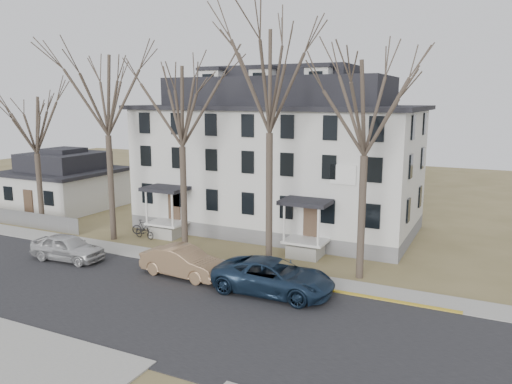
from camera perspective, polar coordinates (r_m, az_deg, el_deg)
The scene contains 17 objects.
ground at distance 22.90m, azimuth -11.51°, elevation -14.74°, with size 120.00×120.00×0.00m, color olive.
main_road at distance 24.36m, azimuth -8.59°, elevation -13.04°, with size 120.00×10.00×0.04m, color #27272A.
far_sidewalk at distance 29.13m, azimuth -1.82°, elevation -8.89°, with size 120.00×2.00×0.08m, color #A09F97.
yellow_curb at distance 26.50m, azimuth 7.03°, elevation -11.00°, with size 14.00×0.25×0.06m, color gold.
boarding_house at distance 37.56m, azimuth 2.52°, elevation 3.96°, with size 20.80×12.36×12.05m.
small_house at distance 48.08m, azimuth -20.95°, elevation 0.96°, with size 8.70×8.70×5.00m.
fence at distance 43.64m, azimuth -26.06°, elevation -3.37°, with size 14.00×0.06×1.20m, color gray.
tree_far_left at distance 35.34m, azimuth -16.79°, elevation 11.17°, with size 8.40×8.40×13.72m.
tree_mid_left at distance 31.60m, azimuth -8.55°, elevation 10.27°, with size 7.80×7.80×12.74m.
tree_center at distance 28.67m, azimuth 1.59°, elevation 13.32°, with size 9.00×9.00×14.70m.
tree_mid_right at distance 26.84m, azimuth 12.50°, elevation 10.10°, with size 7.80×7.80×12.74m.
tree_bungalow at distance 40.42m, azimuth -24.01°, elevation 7.43°, with size 6.60×6.60×10.78m.
car_silver at distance 32.58m, azimuth -20.73°, elevation -6.00°, with size 1.88×4.68×1.59m, color silver.
car_tan at distance 28.13m, azimuth -8.31°, elevation -7.96°, with size 1.74×4.98×1.64m, color #8F6E4D.
car_navy at distance 25.52m, azimuth 2.03°, elevation -9.73°, with size 2.85×6.18×1.72m, color #18293F.
bicycle_left at distance 36.04m, azimuth -12.61°, elevation -4.57°, with size 0.60×1.71×0.90m, color black.
bicycle_right at distance 37.03m, azimuth -12.64°, elevation -4.00°, with size 0.52×1.84×1.10m, color black.
Camera 1 is at (12.85, -16.28, 9.72)m, focal length 35.00 mm.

